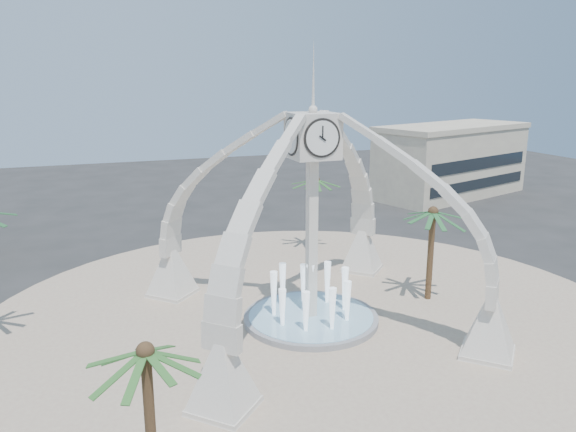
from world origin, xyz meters
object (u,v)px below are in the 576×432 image
object	(u,v)px
palm_east	(433,213)
palm_south	(145,354)
fountain	(311,317)
palm_north	(316,181)
clock_tower	(312,216)

from	to	relation	value
palm_east	palm_south	xyz separation A→B (m)	(-19.15, -12.24, -0.21)
fountain	palm_north	size ratio (longest dim) A/B	1.18
clock_tower	palm_north	xyz separation A→B (m)	(5.65, 12.67, -0.51)
clock_tower	palm_north	size ratio (longest dim) A/B	2.64
palm_east	palm_north	bearing A→B (deg)	103.32
clock_tower	palm_south	world-z (taller)	clock_tower
palm_south	clock_tower	bearing A→B (deg)	47.79
palm_east	palm_north	world-z (taller)	palm_north
clock_tower	fountain	distance (m)	6.20
fountain	clock_tower	bearing A→B (deg)	-90.00
fountain	palm_east	world-z (taller)	palm_east
clock_tower	fountain	bearing A→B (deg)	90.00
palm_north	palm_south	bearing A→B (deg)	-123.72
clock_tower	palm_east	bearing A→B (deg)	3.58
fountain	palm_south	world-z (taller)	palm_south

